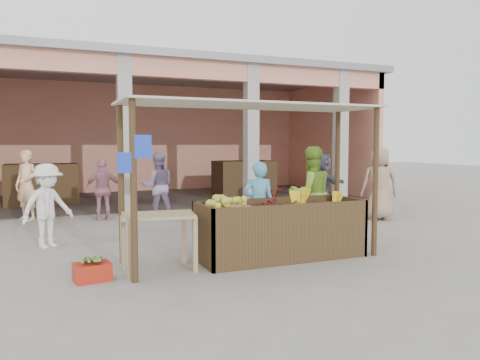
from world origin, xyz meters
name	(u,v)px	position (x,y,z in m)	size (l,w,h in m)	color
ground	(251,260)	(0.00, 0.00, 0.00)	(60.00, 60.00, 0.00)	gray
market_building	(142,116)	(0.05, 8.93, 2.70)	(14.40, 6.40, 4.20)	#EA987A
fruit_stall	(281,232)	(0.50, 0.00, 0.40)	(2.60, 0.95, 0.80)	#4D391F
stall_awning	(249,131)	(-0.01, 0.06, 1.98)	(4.09, 1.35, 2.39)	#4D391F
banana_heap	(315,199)	(1.11, 0.00, 0.91)	(1.19, 0.65, 0.22)	yellow
melon_tray	(226,204)	(-0.41, 0.00, 0.89)	(0.71, 0.61, 0.19)	#A68155
berry_heap	(270,202)	(0.33, 0.03, 0.88)	(0.48, 0.40, 0.15)	maroon
side_table	(158,224)	(-1.44, -0.02, 0.67)	(1.09, 0.81, 0.81)	tan
papaya_pile	(158,207)	(-1.44, -0.02, 0.90)	(0.67, 0.38, 0.19)	#4B9832
red_crate	(92,272)	(-2.35, -0.17, 0.12)	(0.45, 0.33, 0.24)	#AD2412
plantain_bundle	(92,260)	(-2.35, -0.17, 0.27)	(0.34, 0.24, 0.07)	#4F802E
produce_sacks	(269,197)	(2.88, 5.22, 0.30)	(0.78, 0.48, 0.59)	maroon
vendor_blue	(259,202)	(0.51, 0.85, 0.79)	(0.59, 0.43, 1.58)	#58AFD5
vendor_green	(311,191)	(1.65, 1.00, 0.91)	(0.88, 0.51, 1.83)	#8CBC36
motorcycle	(256,209)	(1.12, 2.28, 0.45)	(1.72, 0.59, 0.90)	maroon
shopper_a	(47,202)	(-2.87, 2.20, 0.78)	(1.01, 0.50, 1.57)	white
shopper_b	(103,187)	(-1.65, 4.83, 0.77)	(0.91, 0.48, 1.55)	#C87F8E
shopper_c	(380,179)	(4.37, 2.40, 0.95)	(0.92, 0.60, 1.90)	#9E7D61
shopper_d	(323,181)	(3.81, 3.95, 0.82)	(1.51, 0.62, 1.64)	#43434E
shopper_e	(27,184)	(-3.30, 5.50, 0.86)	(0.64, 0.49, 1.72)	#F7BA83
shopper_f	(158,183)	(-0.44, 4.47, 0.87)	(0.85, 0.49, 1.74)	gray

